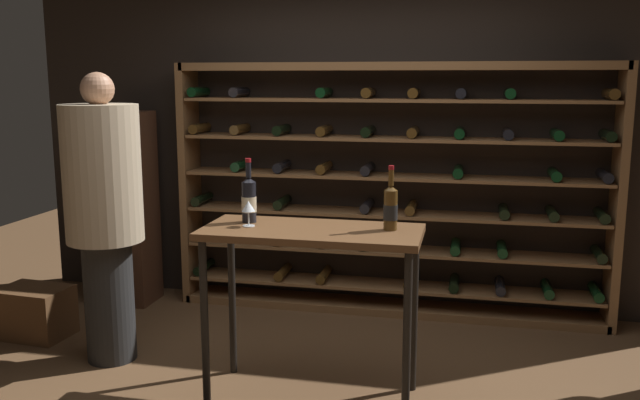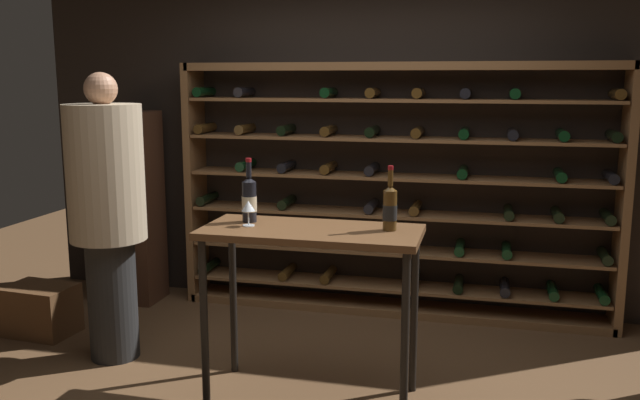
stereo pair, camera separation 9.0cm
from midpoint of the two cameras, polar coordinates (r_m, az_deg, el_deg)
name	(u,v)px [view 1 (the left image)]	position (r m, az deg, el deg)	size (l,w,h in m)	color
back_wall	(366,129)	(5.38, 3.45, 5.96)	(5.53, 0.10, 2.83)	black
wine_rack	(391,191)	(5.20, 5.50, 0.76)	(3.33, 0.32, 1.93)	brown
tasting_table	(312,251)	(3.76, -1.39, -4.35)	(1.21, 0.54, 1.00)	brown
person_guest_blue_shirt	(104,207)	(4.49, -18.29, -0.53)	(0.48, 0.48, 1.85)	black
wine_crate	(35,312)	(5.29, -23.38, -8.67)	(0.48, 0.34, 0.35)	brown
display_cabinet	(125,208)	(5.70, -16.56, -0.66)	(0.44, 0.36, 1.56)	#4C2D1E
wine_bottle_black_capsule	(249,199)	(3.90, -6.68, 0.04)	(0.09, 0.09, 0.37)	black
wine_bottle_red_label	(391,207)	(3.69, 5.27, -0.63)	(0.08, 0.08, 0.36)	#4C3314
wine_glass_stemmed_right	(248,208)	(3.79, -6.74, -0.64)	(0.08, 0.08, 0.14)	silver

